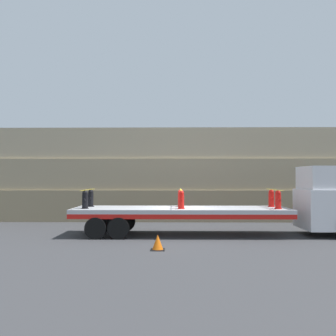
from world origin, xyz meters
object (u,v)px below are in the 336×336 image
Objects in this scene: traffic_cone at (158,242)px; fire_hydrant_black_far_0 at (91,198)px; truck_cab at (329,201)px; fire_hydrant_black_near_0 at (85,200)px; fire_hydrant_red_far_1 at (181,198)px; fire_hydrant_red_far_2 at (271,198)px; flatbed_trailer at (169,213)px; fire_hydrant_red_near_1 at (181,200)px; fire_hydrant_red_near_2 at (278,200)px.

fire_hydrant_black_far_0 is at bearing 129.28° from traffic_cone.
traffic_cone is (-7.59, -3.51, -1.26)m from truck_cab.
fire_hydrant_black_near_0 and fire_hydrant_red_far_1 have the same top height.
fire_hydrant_red_far_1 is at bearing 14.93° from fire_hydrant_black_near_0.
fire_hydrant_black_far_0 is 5.44m from traffic_cone.
fire_hydrant_red_far_2 is (4.24, 0.00, 0.00)m from fire_hydrant_red_far_1.
fire_hydrant_red_far_2 is (8.47, 1.13, 0.00)m from fire_hydrant_black_near_0.
flatbed_trailer is at bearing 84.22° from traffic_cone.
flatbed_trailer is at bearing -134.10° from fire_hydrant_red_far_1.
truck_cab is at bearing -2.96° from fire_hydrant_black_far_0.
fire_hydrant_red_near_1 is at bearing -90.00° from fire_hydrant_red_far_1.
truck_cab is 2.52m from fire_hydrant_red_near_2.
truck_cab reaches higher than fire_hydrant_red_far_2.
truck_cab is 6.71m from fire_hydrant_red_far_1.
fire_hydrant_red_far_2 is at bearing 167.01° from truck_cab.
fire_hydrant_black_near_0 is at bearing -90.00° from fire_hydrant_black_far_0.
fire_hydrant_red_near_1 is 1.00× the size of fire_hydrant_red_far_1.
fire_hydrant_red_far_2 reaches higher than flatbed_trailer.
fire_hydrant_black_near_0 is at bearing 138.52° from traffic_cone.
fire_hydrant_black_near_0 is 1.00× the size of fire_hydrant_red_near_2.
fire_hydrant_red_far_1 reaches higher than traffic_cone.
fire_hydrant_black_far_0 is 4.24m from fire_hydrant_red_far_1.
fire_hydrant_red_near_1 reaches higher than traffic_cone.
truck_cab reaches higher than traffic_cone.
fire_hydrant_black_far_0 and fire_hydrant_red_far_1 have the same top height.
fire_hydrant_black_far_0 is 1.47× the size of traffic_cone.
fire_hydrant_red_near_1 is at bearing -175.17° from truck_cab.
fire_hydrant_black_far_0 is 1.00× the size of fire_hydrant_red_near_1.
fire_hydrant_red_far_1 reaches higher than flatbed_trailer.
fire_hydrant_red_far_2 is at bearing 0.00° from fire_hydrant_black_far_0.
fire_hydrant_red_far_2 is at bearing 0.00° from fire_hydrant_red_far_1.
fire_hydrant_black_near_0 is 8.55m from fire_hydrant_red_far_2.
fire_hydrant_red_far_2 is at bearing 90.00° from fire_hydrant_red_near_2.
fire_hydrant_red_near_2 reaches higher than traffic_cone.
fire_hydrant_red_near_2 is at bearing -6.73° from flatbed_trailer.
fire_hydrant_red_near_2 is at bearing 29.83° from traffic_cone.
traffic_cone is (-5.14, -4.08, -1.36)m from fire_hydrant_red_far_2.
fire_hydrant_red_near_1 and fire_hydrant_red_near_2 have the same top height.
fire_hydrant_black_far_0 is at bearing 180.00° from fire_hydrant_red_far_1.
fire_hydrant_red_far_1 is 4.39m from traffic_cone.
fire_hydrant_red_near_1 is (0.55, -0.56, 0.61)m from flatbed_trailer.
fire_hydrant_black_far_0 is at bearing 172.41° from fire_hydrant_red_near_2.
truck_cab is at bearing 4.83° from fire_hydrant_red_near_1.
fire_hydrant_red_far_2 is (0.00, 1.13, 0.00)m from fire_hydrant_red_near_2.
truck_cab reaches higher than fire_hydrant_red_near_2.
fire_hydrant_black_near_0 and fire_hydrant_red_near_2 have the same top height.
fire_hydrant_red_far_1 is 1.00× the size of fire_hydrant_red_near_2.
traffic_cone is at bearing -155.16° from truck_cab.
fire_hydrant_red_near_2 is at bearing 0.00° from fire_hydrant_black_near_0.
truck_cab is at bearing 2.96° from fire_hydrant_black_near_0.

